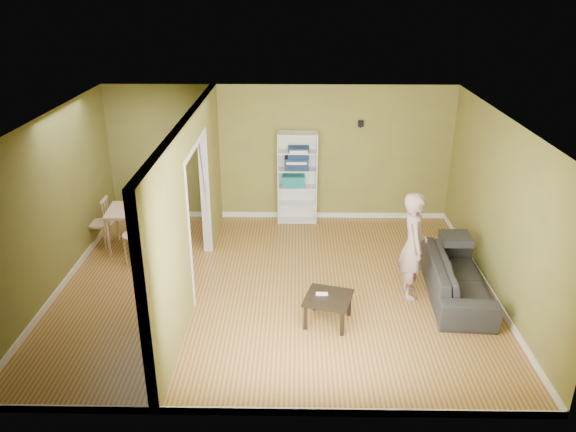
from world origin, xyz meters
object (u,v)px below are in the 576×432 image
(bookshelf, at_px, (297,177))
(chair_far, at_px, (156,208))
(sofa, at_px, (458,272))
(chair_left, at_px, (98,222))
(dining_table, at_px, (142,213))
(person, at_px, (414,237))
(chair_near, at_px, (137,233))
(coffee_table, at_px, (328,301))

(bookshelf, distance_m, chair_far, 2.68)
(sofa, relative_size, chair_left, 2.29)
(dining_table, bearing_deg, chair_far, 79.57)
(sofa, bearing_deg, person, 92.53)
(sofa, bearing_deg, chair_left, 78.46)
(person, distance_m, chair_left, 5.42)
(sofa, relative_size, dining_table, 1.76)
(chair_near, bearing_deg, chair_left, 151.22)
(coffee_table, bearing_deg, dining_table, 143.32)
(sofa, xyz_separation_m, dining_table, (-5.03, 1.56, 0.26))
(bookshelf, relative_size, chair_far, 1.68)
(chair_left, height_order, chair_far, chair_far)
(coffee_table, distance_m, chair_left, 4.56)
(dining_table, bearing_deg, bookshelf, 24.85)
(sofa, xyz_separation_m, coffee_table, (-1.94, -0.74, -0.05))
(coffee_table, relative_size, chair_near, 0.59)
(sofa, height_order, chair_left, chair_left)
(person, xyz_separation_m, chair_left, (-5.15, 1.60, -0.50))
(person, xyz_separation_m, bookshelf, (-1.68, 2.78, -0.07))
(chair_far, bearing_deg, dining_table, 88.31)
(sofa, distance_m, chair_near, 5.10)
(coffee_table, bearing_deg, person, 31.24)
(chair_far, bearing_deg, chair_near, 95.10)
(chair_far, bearing_deg, sofa, 165.64)
(bookshelf, relative_size, chair_left, 1.97)
(bookshelf, distance_m, chair_left, 3.70)
(sofa, xyz_separation_m, chair_near, (-5.00, 1.01, 0.12))
(person, relative_size, chair_near, 1.86)
(person, height_order, chair_far, person)
(person, bearing_deg, chair_left, 74.72)
(bookshelf, bearing_deg, chair_far, -164.93)
(person, distance_m, chair_far, 4.75)
(person, height_order, dining_table, person)
(bookshelf, distance_m, coffee_table, 3.60)
(bookshelf, xyz_separation_m, coffee_table, (0.42, -3.54, -0.54))
(sofa, relative_size, chair_far, 1.95)
(chair_left, distance_m, chair_near, 1.04)
(bookshelf, bearing_deg, chair_left, -161.27)
(chair_left, bearing_deg, person, 74.27)
(coffee_table, xyz_separation_m, chair_far, (-2.99, 2.84, 0.18))
(chair_far, bearing_deg, chair_left, 36.91)
(chair_near, bearing_deg, bookshelf, 40.76)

